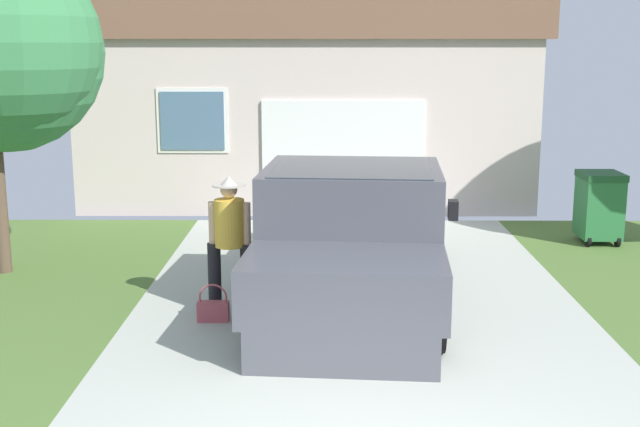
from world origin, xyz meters
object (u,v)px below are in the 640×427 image
at_px(house_with_garage, 309,88).
at_px(front_yard_tree, 3,49).
at_px(pickup_truck, 352,245).
at_px(handbag, 213,309).
at_px(wheeled_trash_bin, 599,205).
at_px(person_with_hat, 230,236).

xyz_separation_m(house_with_garage, front_yard_tree, (-3.76, -6.56, 0.85)).
xyz_separation_m(pickup_truck, handbag, (-1.54, -0.57, -0.59)).
bearing_deg(front_yard_tree, wheeled_trash_bin, 11.35).
bearing_deg(handbag, wheeled_trash_bin, 34.26).
xyz_separation_m(pickup_truck, wheeled_trash_bin, (3.87, 3.11, -0.14)).
bearing_deg(house_with_garage, person_with_hat, -94.97).
xyz_separation_m(handbag, front_yard_tree, (-2.88, 2.02, 2.80)).
bearing_deg(pickup_truck, handbag, 24.90).
bearing_deg(person_with_hat, handbag, -111.63).
bearing_deg(front_yard_tree, person_with_hat, -29.40).
bearing_deg(handbag, pickup_truck, 20.42).
xyz_separation_m(pickup_truck, house_with_garage, (-0.65, 8.01, 1.36)).
relative_size(handbag, wheeled_trash_bin, 0.39).
bearing_deg(person_with_hat, front_yard_tree, 157.25).
bearing_deg(person_with_hat, pickup_truck, 17.56).
height_order(handbag, house_with_garage, house_with_garage).
height_order(pickup_truck, handbag, pickup_truck).
bearing_deg(house_with_garage, front_yard_tree, -119.83).
height_order(pickup_truck, front_yard_tree, front_yard_tree).
height_order(handbag, front_yard_tree, front_yard_tree).
bearing_deg(person_with_hat, wheeled_trash_bin, 39.42).
bearing_deg(front_yard_tree, handbag, -35.11).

